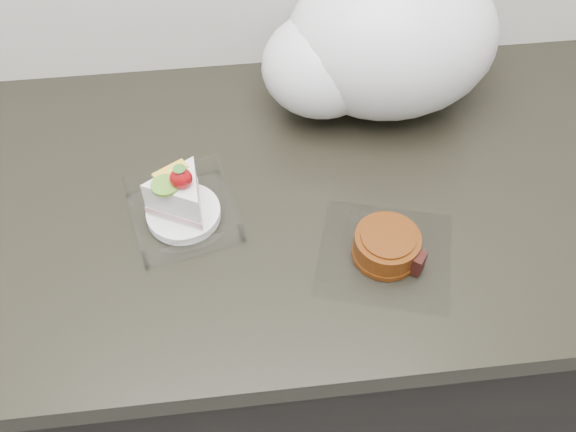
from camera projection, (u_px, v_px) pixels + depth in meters
The scene contains 4 objects.
counter at pixel (237, 337), 1.32m from camera, with size 2.04×0.64×0.90m.
cake_tray at pixel (182, 205), 0.92m from camera, with size 0.18×0.18×0.11m.
mooncake_wrap at pixel (387, 248), 0.89m from camera, with size 0.22×0.22×0.04m.
plastic_bag at pixel (378, 43), 1.01m from camera, with size 0.44×0.36×0.31m.
Camera 1 is at (0.03, 1.05, 1.64)m, focal length 40.00 mm.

